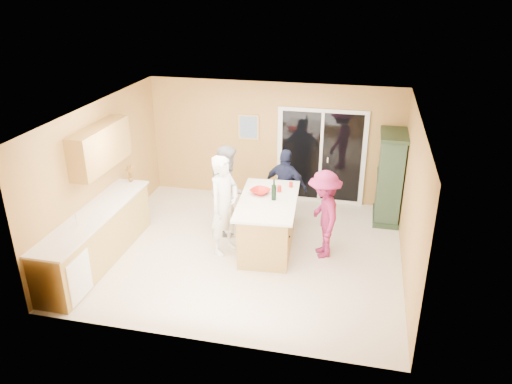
% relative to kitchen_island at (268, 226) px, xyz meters
% --- Properties ---
extents(floor, '(5.50, 5.50, 0.00)m').
position_rel_kitchen_island_xyz_m(floor, '(-0.35, -0.20, -0.46)').
color(floor, beige).
rests_on(floor, ground).
extents(ceiling, '(5.50, 5.00, 0.10)m').
position_rel_kitchen_island_xyz_m(ceiling, '(-0.35, -0.20, 2.14)').
color(ceiling, white).
rests_on(ceiling, wall_back).
extents(wall_back, '(5.50, 0.10, 2.60)m').
position_rel_kitchen_island_xyz_m(wall_back, '(-0.35, 2.30, 0.84)').
color(wall_back, '#DCB45A').
rests_on(wall_back, ground).
extents(wall_front, '(5.50, 0.10, 2.60)m').
position_rel_kitchen_island_xyz_m(wall_front, '(-0.35, -2.70, 0.84)').
color(wall_front, '#DCB45A').
rests_on(wall_front, ground).
extents(wall_left, '(0.10, 5.00, 2.60)m').
position_rel_kitchen_island_xyz_m(wall_left, '(-3.10, -0.20, 0.84)').
color(wall_left, '#DCB45A').
rests_on(wall_left, ground).
extents(wall_right, '(0.10, 5.00, 2.60)m').
position_rel_kitchen_island_xyz_m(wall_right, '(2.40, -0.20, 0.84)').
color(wall_right, '#DCB45A').
rests_on(wall_right, ground).
extents(left_cabinet_run, '(0.65, 3.05, 1.24)m').
position_rel_kitchen_island_xyz_m(left_cabinet_run, '(-2.79, -1.25, 0.00)').
color(left_cabinet_run, '#B89447').
rests_on(left_cabinet_run, floor).
extents(upper_cabinets, '(0.35, 1.60, 0.75)m').
position_rel_kitchen_island_xyz_m(upper_cabinets, '(-2.92, -0.40, 1.41)').
color(upper_cabinets, '#B89447').
rests_on(upper_cabinets, wall_left).
extents(sliding_door, '(1.90, 0.07, 2.10)m').
position_rel_kitchen_island_xyz_m(sliding_door, '(0.70, 2.27, 0.59)').
color(sliding_door, silver).
rests_on(sliding_door, floor).
extents(framed_picture, '(0.46, 0.04, 0.56)m').
position_rel_kitchen_island_xyz_m(framed_picture, '(-0.90, 2.28, 1.14)').
color(framed_picture, tan).
rests_on(framed_picture, wall_back).
extents(kitchen_island, '(1.15, 1.94, 0.98)m').
position_rel_kitchen_island_xyz_m(kitchen_island, '(0.00, 0.00, 0.00)').
color(kitchen_island, '#B89447').
rests_on(kitchen_island, floor).
extents(green_hutch, '(0.53, 1.00, 1.84)m').
position_rel_kitchen_island_xyz_m(green_hutch, '(2.14, 1.70, 0.44)').
color(green_hutch, '#203422').
rests_on(green_hutch, floor).
extents(woman_white, '(0.67, 0.79, 1.83)m').
position_rel_kitchen_island_xyz_m(woman_white, '(-0.73, -0.27, 0.45)').
color(woman_white, white).
rests_on(woman_white, floor).
extents(woman_grey, '(0.85, 0.98, 1.72)m').
position_rel_kitchen_island_xyz_m(woman_grey, '(-0.90, 0.60, 0.40)').
color(woman_grey, gray).
rests_on(woman_grey, floor).
extents(woman_navy, '(0.97, 0.57, 1.55)m').
position_rel_kitchen_island_xyz_m(woman_navy, '(0.13, 1.10, 0.31)').
color(woman_navy, '#181C36').
rests_on(woman_navy, floor).
extents(woman_magenta, '(0.88, 1.17, 1.60)m').
position_rel_kitchen_island_xyz_m(woman_magenta, '(1.00, -0.02, 0.34)').
color(woman_magenta, maroon).
rests_on(woman_magenta, floor).
extents(serving_bowl, '(0.45, 0.45, 0.08)m').
position_rel_kitchen_island_xyz_m(serving_bowl, '(-0.19, 0.22, 0.56)').
color(serving_bowl, red).
rests_on(serving_bowl, kitchen_island).
extents(tulip_vase, '(0.21, 0.18, 0.33)m').
position_rel_kitchen_island_xyz_m(tulip_vase, '(-2.80, 0.33, 0.65)').
color(tulip_vase, red).
rests_on(tulip_vase, left_cabinet_run).
extents(tumbler_near, '(0.10, 0.10, 0.12)m').
position_rel_kitchen_island_xyz_m(tumbler_near, '(0.13, 0.38, 0.58)').
color(tumbler_near, red).
rests_on(tumbler_near, kitchen_island).
extents(tumbler_far, '(0.09, 0.09, 0.10)m').
position_rel_kitchen_island_xyz_m(tumbler_far, '(0.31, 0.64, 0.57)').
color(tumbler_far, red).
rests_on(tumbler_far, kitchen_island).
extents(wine_bottle, '(0.09, 0.09, 0.38)m').
position_rel_kitchen_island_xyz_m(wine_bottle, '(0.10, 0.01, 0.67)').
color(wine_bottle, black).
rests_on(wine_bottle, kitchen_island).
extents(white_plate, '(0.24, 0.24, 0.01)m').
position_rel_kitchen_island_xyz_m(white_plate, '(-0.02, 0.56, 0.53)').
color(white_plate, silver).
rests_on(white_plate, kitchen_island).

